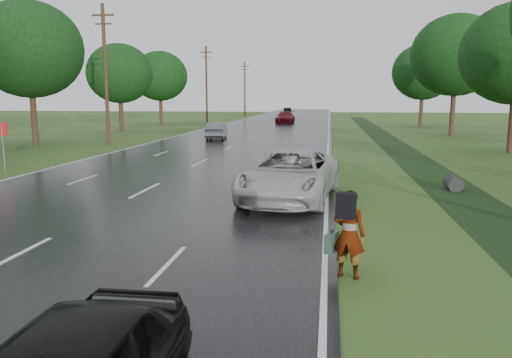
{
  "coord_description": "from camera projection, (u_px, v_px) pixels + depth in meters",
  "views": [
    {
      "loc": [
        6.77,
        -9.57,
        3.5
      ],
      "look_at": [
        4.84,
        3.62,
        1.3
      ],
      "focal_mm": 35.0,
      "sensor_mm": 36.0,
      "label": 1
    }
  ],
  "objects": [
    {
      "name": "road",
      "position": [
        267.0,
        129.0,
        54.81
      ],
      "size": [
        14.0,
        180.0,
        0.04
      ],
      "primitive_type": "cube",
      "color": "black",
      "rests_on": "ground"
    },
    {
      "name": "utility_pole_far",
      "position": [
        206.0,
        84.0,
        65.04
      ],
      "size": [
        1.6,
        0.26,
        10.0
      ],
      "color": "#382117",
      "rests_on": "ground"
    },
    {
      "name": "edge_stripe_east",
      "position": [
        329.0,
        129.0,
        53.84
      ],
      "size": [
        0.12,
        180.0,
        0.01
      ],
      "primitive_type": "cube",
      "color": "silver",
      "rests_on": "road"
    },
    {
      "name": "white_pickup",
      "position": [
        290.0,
        175.0,
        16.97
      ],
      "size": [
        3.5,
        6.36,
        1.69
      ],
      "primitive_type": "imported",
      "rotation": [
        0.0,
        0.0,
        -0.12
      ],
      "color": "#B8B8B8",
      "rests_on": "road"
    },
    {
      "name": "drainage_ditch",
      "position": [
        415.0,
        160.0,
        27.49
      ],
      "size": [
        2.2,
        120.0,
        0.56
      ],
      "color": "black",
      "rests_on": "ground"
    },
    {
      "name": "tree_east_f",
      "position": [
        423.0,
        72.0,
        58.11
      ],
      "size": [
        7.2,
        7.2,
        9.62
      ],
      "color": "#382117",
      "rests_on": "ground"
    },
    {
      "name": "utility_pole_distant",
      "position": [
        245.0,
        88.0,
        94.33
      ],
      "size": [
        1.6,
        0.26,
        10.0
      ],
      "color": "#382117",
      "rests_on": "ground"
    },
    {
      "name": "pedestrian",
      "position": [
        348.0,
        233.0,
        9.65
      ],
      "size": [
        0.85,
        0.86,
        1.74
      ],
      "rotation": [
        0.0,
        0.0,
        2.82
      ],
      "color": "#A5998C",
      "rests_on": "ground"
    },
    {
      "name": "tree_west_c",
      "position": [
        29.0,
        49.0,
        36.3
      ],
      "size": [
        7.8,
        7.8,
        10.43
      ],
      "color": "#382117",
      "rests_on": "ground"
    },
    {
      "name": "far_car_red",
      "position": [
        285.0,
        117.0,
        66.05
      ],
      "size": [
        2.39,
        5.48,
        1.57
      ],
      "primitive_type": "imported",
      "rotation": [
        0.0,
        0.0,
        -0.04
      ],
      "color": "maroon",
      "rests_on": "road"
    },
    {
      "name": "ground",
      "position": [
        13.0,
        259.0,
        10.87
      ],
      "size": [
        220.0,
        220.0,
        0.0
      ],
      "primitive_type": "plane",
      "color": "#324D1B",
      "rests_on": "ground"
    },
    {
      "name": "tree_west_f",
      "position": [
        160.0,
        76.0,
        63.73
      ],
      "size": [
        7.0,
        7.0,
        9.29
      ],
      "color": "#382117",
      "rests_on": "ground"
    },
    {
      "name": "road_sign",
      "position": [
        2.0,
        137.0,
        23.54
      ],
      "size": [
        0.5,
        0.06,
        2.3
      ],
      "color": "slate",
      "rests_on": "ground"
    },
    {
      "name": "utility_pole_mid",
      "position": [
        106.0,
        73.0,
        35.75
      ],
      "size": [
        1.6,
        0.26,
        10.0
      ],
      "color": "#382117",
      "rests_on": "ground"
    },
    {
      "name": "tree_east_d",
      "position": [
        456.0,
        55.0,
        44.27
      ],
      "size": [
        8.0,
        8.0,
        10.76
      ],
      "color": "#382117",
      "rests_on": "ground"
    },
    {
      "name": "far_car_dark",
      "position": [
        287.0,
        111.0,
        98.53
      ],
      "size": [
        2.07,
        4.31,
        1.36
      ],
      "primitive_type": "imported",
      "rotation": [
        0.0,
        0.0,
        3.3
      ],
      "color": "black",
      "rests_on": "road"
    },
    {
      "name": "tree_west_d",
      "position": [
        119.0,
        74.0,
        50.03
      ],
      "size": [
        6.6,
        6.6,
        8.8
      ],
      "color": "#382117",
      "rests_on": "ground"
    },
    {
      "name": "center_line",
      "position": [
        267.0,
        129.0,
        54.8
      ],
      "size": [
        0.12,
        180.0,
        0.01
      ],
      "primitive_type": "cube",
      "color": "silver",
      "rests_on": "road"
    },
    {
      "name": "silver_sedan",
      "position": [
        217.0,
        130.0,
        41.54
      ],
      "size": [
        2.01,
        4.41,
        1.4
      ],
      "primitive_type": "imported",
      "rotation": [
        0.0,
        0.0,
        3.27
      ],
      "color": "gray",
      "rests_on": "road"
    },
    {
      "name": "edge_stripe_west",
      "position": [
        207.0,
        128.0,
        55.77
      ],
      "size": [
        0.12,
        180.0,
        0.01
      ],
      "primitive_type": "cube",
      "color": "silver",
      "rests_on": "road"
    }
  ]
}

